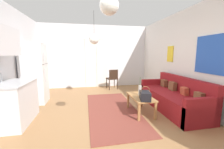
# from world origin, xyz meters

# --- Properties ---
(ground_plane) EXTENTS (5.23, 7.23, 0.10)m
(ground_plane) POSITION_xyz_m (0.00, 0.00, -0.05)
(ground_plane) COLOR #996D44
(wall_back) EXTENTS (4.83, 0.13, 2.72)m
(wall_back) POSITION_xyz_m (0.00, 3.36, 1.35)
(wall_back) COLOR silver
(wall_back) RESTS_ON ground_plane
(wall_right) EXTENTS (0.12, 6.83, 2.72)m
(wall_right) POSITION_xyz_m (2.37, 0.00, 1.36)
(wall_right) COLOR white
(wall_right) RESTS_ON ground_plane
(area_rug) EXTENTS (1.25, 2.88, 0.01)m
(area_rug) POSITION_xyz_m (0.22, 0.56, 0.01)
(area_rug) COLOR brown
(area_rug) RESTS_ON ground_plane
(couch) EXTENTS (0.83, 2.13, 0.86)m
(couch) POSITION_xyz_m (1.87, 0.33, 0.29)
(couch) COLOR maroon
(couch) RESTS_ON ground_plane
(coffee_table) EXTENTS (0.47, 0.87, 0.44)m
(coffee_table) POSITION_xyz_m (0.87, 0.22, 0.38)
(coffee_table) COLOR #A87542
(coffee_table) RESTS_ON ground_plane
(bamboo_vase) EXTENTS (0.08, 0.08, 0.47)m
(bamboo_vase) POSITION_xyz_m (0.88, 0.31, 0.57)
(bamboo_vase) COLOR beige
(bamboo_vase) RESTS_ON coffee_table
(handbag) EXTENTS (0.30, 0.38, 0.32)m
(handbag) POSITION_xyz_m (0.85, -0.07, 0.54)
(handbag) COLOR black
(handbag) RESTS_ON coffee_table
(refrigerator) EXTENTS (0.65, 0.62, 1.80)m
(refrigerator) POSITION_xyz_m (-1.95, 1.54, 0.90)
(refrigerator) COLOR white
(refrigerator) RESTS_ON ground_plane
(kitchen_counter) EXTENTS (0.62, 1.06, 2.03)m
(kitchen_counter) POSITION_xyz_m (-1.97, 0.25, 0.76)
(kitchen_counter) COLOR silver
(kitchen_counter) RESTS_ON ground_plane
(accent_chair) EXTENTS (0.49, 0.47, 0.84)m
(accent_chair) POSITION_xyz_m (0.65, 2.72, 0.48)
(accent_chair) COLOR black
(accent_chair) RESTS_ON ground_plane
(pendant_lamp_near) EXTENTS (0.28, 0.28, 0.68)m
(pendant_lamp_near) POSITION_xyz_m (-0.09, -0.80, 2.18)
(pendant_lamp_near) COLOR black
(pendant_lamp_far) EXTENTS (0.30, 0.30, 0.96)m
(pendant_lamp_far) POSITION_xyz_m (-0.18, 1.35, 1.91)
(pendant_lamp_far) COLOR black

